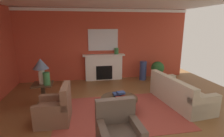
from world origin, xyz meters
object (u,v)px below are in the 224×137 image
at_px(table_lamp, 41,66).
at_px(vase_on_side_table, 47,79).
at_px(vase_tall_corner, 143,71).
at_px(vase_mantel_right, 116,51).
at_px(armchair_near_window, 55,110).
at_px(mantel_mirror, 103,40).
at_px(fireplace, 104,68).
at_px(side_table, 43,93).
at_px(armchair_facing_fireplace, 119,136).
at_px(sofa, 179,94).
at_px(potted_plant, 157,69).
at_px(coffee_table, 119,102).

relative_size(table_lamp, vase_on_side_table, 2.05).
bearing_deg(vase_tall_corner, vase_mantel_right, 167.73).
bearing_deg(armchair_near_window, mantel_mirror, 64.04).
relative_size(fireplace, vase_on_side_table, 4.92).
xyz_separation_m(fireplace, vase_mantel_right, (0.55, -0.05, 0.73)).
xyz_separation_m(fireplace, armchair_near_window, (-1.65, -3.27, -0.23)).
height_order(armchair_near_window, vase_mantel_right, vase_mantel_right).
height_order(armchair_near_window, side_table, armchair_near_window).
height_order(armchair_facing_fireplace, vase_on_side_table, vase_on_side_table).
bearing_deg(side_table, vase_mantel_right, 39.99).
relative_size(sofa, armchair_facing_fireplace, 2.30).
distance_m(sofa, vase_tall_corner, 2.54).
height_order(vase_on_side_table, vase_tall_corner, vase_on_side_table).
height_order(armchair_near_window, potted_plant, armchair_near_window).
height_order(coffee_table, vase_on_side_table, vase_on_side_table).
xyz_separation_m(coffee_table, vase_mantel_right, (0.55, 3.06, 0.94)).
bearing_deg(fireplace, potted_plant, -11.43).
relative_size(vase_on_side_table, vase_mantel_right, 1.37).
bearing_deg(vase_on_side_table, potted_plant, 24.44).
bearing_deg(armchair_near_window, sofa, 7.04).
bearing_deg(fireplace, vase_tall_corner, -9.99).
xyz_separation_m(armchair_near_window, vase_on_side_table, (-0.31, 0.87, 0.58)).
xyz_separation_m(vase_tall_corner, potted_plant, (0.60, -0.17, 0.08)).
bearing_deg(sofa, side_table, 172.29).
height_order(coffee_table, table_lamp, table_lamp).
relative_size(mantel_mirror, potted_plant, 1.54).
xyz_separation_m(sofa, coffee_table, (-1.93, -0.28, 0.04)).
relative_size(mantel_mirror, side_table, 1.83).
bearing_deg(armchair_near_window, vase_mantel_right, 55.66).
bearing_deg(armchair_near_window, armchair_facing_fireplace, -44.09).
distance_m(side_table, table_lamp, 0.82).
bearing_deg(side_table, potted_plant, 22.38).
relative_size(sofa, vase_on_side_table, 5.97).
height_order(mantel_mirror, table_lamp, mantel_mirror).
height_order(side_table, vase_tall_corner, vase_tall_corner).
height_order(armchair_near_window, armchair_facing_fireplace, same).
xyz_separation_m(armchair_near_window, vase_mantel_right, (2.20, 3.22, 0.97)).
bearing_deg(coffee_table, fireplace, 90.09).
xyz_separation_m(side_table, table_lamp, (-0.00, 0.00, 0.82)).
bearing_deg(vase_tall_corner, table_lamp, -152.52).
distance_m(fireplace, vase_tall_corner, 1.73).
distance_m(table_lamp, vase_tall_corner, 4.37).
bearing_deg(mantel_mirror, potted_plant, -14.29).
bearing_deg(vase_mantel_right, table_lamp, -140.01).
bearing_deg(vase_tall_corner, sofa, -84.60).
xyz_separation_m(mantel_mirror, side_table, (-2.11, -2.40, -1.34)).
xyz_separation_m(armchair_facing_fireplace, coffee_table, (0.33, 1.45, 0.03)).
bearing_deg(mantel_mirror, sofa, -56.69).
height_order(mantel_mirror, coffee_table, mantel_mirror).
relative_size(fireplace, mantel_mirror, 1.41).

